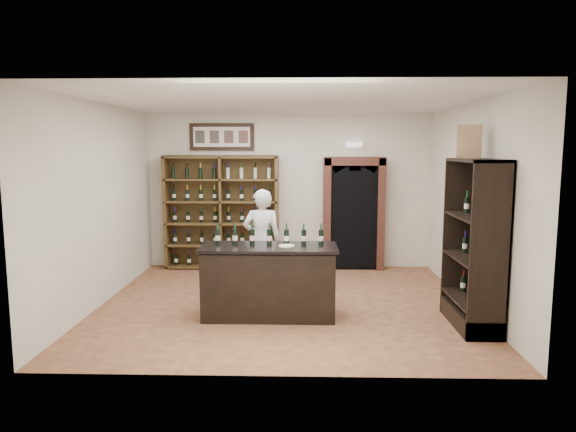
# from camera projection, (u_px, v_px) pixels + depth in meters

# --- Properties ---
(floor) EXTENTS (5.50, 5.50, 0.00)m
(floor) POSITION_uv_depth(u_px,v_px,m) (285.00, 303.00, 7.76)
(floor) COLOR #9B693E
(floor) RESTS_ON ground
(ceiling) EXTENTS (5.50, 5.50, 0.00)m
(ceiling) POSITION_uv_depth(u_px,v_px,m) (285.00, 101.00, 7.37)
(ceiling) COLOR white
(ceiling) RESTS_ON wall_back
(wall_back) EXTENTS (5.50, 0.04, 3.00)m
(wall_back) POSITION_uv_depth(u_px,v_px,m) (289.00, 191.00, 10.04)
(wall_back) COLOR silver
(wall_back) RESTS_ON ground
(wall_left) EXTENTS (0.04, 5.00, 3.00)m
(wall_left) POSITION_uv_depth(u_px,v_px,m) (101.00, 204.00, 7.64)
(wall_left) COLOR silver
(wall_left) RESTS_ON ground
(wall_right) EXTENTS (0.04, 5.00, 3.00)m
(wall_right) POSITION_uv_depth(u_px,v_px,m) (473.00, 206.00, 7.49)
(wall_right) COLOR silver
(wall_right) RESTS_ON ground
(wine_shelf) EXTENTS (2.20, 0.38, 2.20)m
(wine_shelf) POSITION_uv_depth(u_px,v_px,m) (222.00, 212.00, 9.97)
(wine_shelf) COLOR #533C1C
(wine_shelf) RESTS_ON ground
(framed_picture) EXTENTS (1.25, 0.04, 0.52)m
(framed_picture) POSITION_uv_depth(u_px,v_px,m) (222.00, 137.00, 9.91)
(framed_picture) COLOR black
(framed_picture) RESTS_ON wall_back
(arched_doorway) EXTENTS (1.17, 0.35, 2.17)m
(arched_doorway) POSITION_uv_depth(u_px,v_px,m) (353.00, 211.00, 9.89)
(arched_doorway) COLOR black
(arched_doorway) RESTS_ON ground
(emergency_light) EXTENTS (0.30, 0.10, 0.10)m
(emergency_light) POSITION_uv_depth(u_px,v_px,m) (354.00, 145.00, 9.81)
(emergency_light) COLOR white
(emergency_light) RESTS_ON wall_back
(tasting_counter) EXTENTS (1.88, 0.78, 1.00)m
(tasting_counter) POSITION_uv_depth(u_px,v_px,m) (269.00, 282.00, 7.11)
(tasting_counter) COLOR black
(tasting_counter) RESTS_ON ground
(counter_bottle_0) EXTENTS (0.07, 0.07, 0.30)m
(counter_bottle_0) POSITION_uv_depth(u_px,v_px,m) (218.00, 237.00, 7.16)
(counter_bottle_0) COLOR black
(counter_bottle_0) RESTS_ON tasting_counter
(counter_bottle_1) EXTENTS (0.07, 0.07, 0.30)m
(counter_bottle_1) POSITION_uv_depth(u_px,v_px,m) (235.00, 237.00, 7.15)
(counter_bottle_1) COLOR black
(counter_bottle_1) RESTS_ON tasting_counter
(counter_bottle_2) EXTENTS (0.07, 0.07, 0.30)m
(counter_bottle_2) POSITION_uv_depth(u_px,v_px,m) (252.00, 237.00, 7.15)
(counter_bottle_2) COLOR black
(counter_bottle_2) RESTS_ON tasting_counter
(counter_bottle_3) EXTENTS (0.07, 0.07, 0.30)m
(counter_bottle_3) POSITION_uv_depth(u_px,v_px,m) (269.00, 237.00, 7.14)
(counter_bottle_3) COLOR black
(counter_bottle_3) RESTS_ON tasting_counter
(counter_bottle_4) EXTENTS (0.07, 0.07, 0.30)m
(counter_bottle_4) POSITION_uv_depth(u_px,v_px,m) (286.00, 237.00, 7.13)
(counter_bottle_4) COLOR black
(counter_bottle_4) RESTS_ON tasting_counter
(counter_bottle_5) EXTENTS (0.07, 0.07, 0.30)m
(counter_bottle_5) POSITION_uv_depth(u_px,v_px,m) (304.00, 237.00, 7.13)
(counter_bottle_5) COLOR black
(counter_bottle_5) RESTS_ON tasting_counter
(counter_bottle_6) EXTENTS (0.07, 0.07, 0.30)m
(counter_bottle_6) POSITION_uv_depth(u_px,v_px,m) (321.00, 237.00, 7.12)
(counter_bottle_6) COLOR black
(counter_bottle_6) RESTS_ON tasting_counter
(side_cabinet) EXTENTS (0.48, 1.20, 2.20)m
(side_cabinet) POSITION_uv_depth(u_px,v_px,m) (475.00, 270.00, 6.70)
(side_cabinet) COLOR black
(side_cabinet) RESTS_ON ground
(shopkeeper) EXTENTS (0.64, 0.45, 1.68)m
(shopkeeper) POSITION_uv_depth(u_px,v_px,m) (262.00, 241.00, 8.32)
(shopkeeper) COLOR white
(shopkeeper) RESTS_ON ground
(plate) EXTENTS (0.22, 0.22, 0.02)m
(plate) POSITION_uv_depth(u_px,v_px,m) (287.00, 246.00, 7.00)
(plate) COLOR silver
(plate) RESTS_ON tasting_counter
(wine_crate) EXTENTS (0.34, 0.23, 0.44)m
(wine_crate) POSITION_uv_depth(u_px,v_px,m) (469.00, 142.00, 6.76)
(wine_crate) COLOR #A38656
(wine_crate) RESTS_ON side_cabinet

